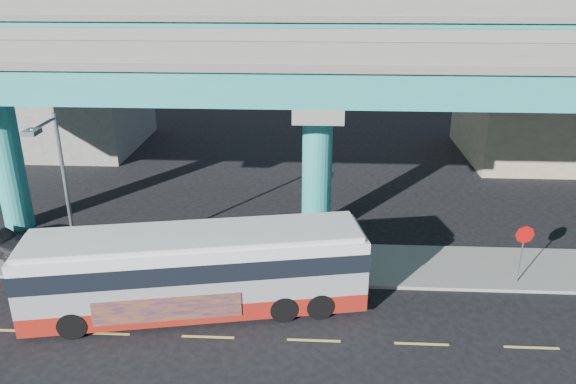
{
  "coord_description": "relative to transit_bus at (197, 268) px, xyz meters",
  "views": [
    {
      "loc": [
        -0.03,
        -17.79,
        12.91
      ],
      "look_at": [
        -1.2,
        4.0,
        4.26
      ],
      "focal_mm": 35.0,
      "sensor_mm": 36.0,
      "label": 1
    }
  ],
  "objects": [
    {
      "name": "ground",
      "position": [
        4.69,
        -1.56,
        -1.89
      ],
      "size": [
        120.0,
        120.0,
        0.0
      ],
      "primitive_type": "plane",
      "color": "black",
      "rests_on": "ground"
    },
    {
      "name": "sidewalk",
      "position": [
        4.69,
        3.94,
        -1.81
      ],
      "size": [
        70.0,
        4.0,
        0.15
      ],
      "primitive_type": "cube",
      "color": "gray",
      "rests_on": "ground"
    },
    {
      "name": "lane_markings",
      "position": [
        4.69,
        -1.86,
        -1.88
      ],
      "size": [
        58.0,
        0.12,
        0.01
      ],
      "color": "#D8C64C",
      "rests_on": "ground"
    },
    {
      "name": "viaduct",
      "position": [
        4.69,
        7.55,
        7.25
      ],
      "size": [
        52.0,
        12.4,
        11.7
      ],
      "color": "teal",
      "rests_on": "ground"
    },
    {
      "name": "building_beige",
      "position": [
        22.69,
        21.43,
        1.62
      ],
      "size": [
        14.0,
        10.23,
        7.0
      ],
      "color": "tan",
      "rests_on": "ground"
    },
    {
      "name": "building_concrete",
      "position": [
        -15.31,
        22.44,
        2.61
      ],
      "size": [
        12.0,
        10.0,
        9.0
      ],
      "primitive_type": "cube",
      "color": "gray",
      "rests_on": "ground"
    },
    {
      "name": "transit_bus",
      "position": [
        0.0,
        0.0,
        0.0
      ],
      "size": [
        13.68,
        5.37,
        3.44
      ],
      "rotation": [
        0.0,
        0.0,
        0.19
      ],
      "color": "maroon",
      "rests_on": "ground"
    },
    {
      "name": "street_lamp",
      "position": [
        -6.03,
        1.9,
        3.07
      ],
      "size": [
        0.5,
        2.42,
        7.36
      ],
      "color": "gray",
      "rests_on": "sidewalk"
    },
    {
      "name": "stop_sign",
      "position": [
        13.56,
        2.62,
        0.23
      ],
      "size": [
        0.82,
        0.1,
        2.71
      ],
      "rotation": [
        0.0,
        0.0,
        -0.32
      ],
      "color": "gray",
      "rests_on": "sidewalk"
    }
  ]
}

